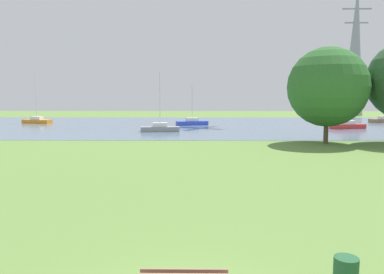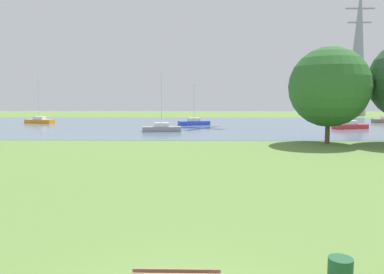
% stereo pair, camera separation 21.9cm
% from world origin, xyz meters
% --- Properties ---
extents(ground_plane, '(160.00, 160.00, 0.00)m').
position_xyz_m(ground_plane, '(0.00, 22.00, 0.00)').
color(ground_plane, olive).
extents(water_surface, '(140.00, 40.00, 0.02)m').
position_xyz_m(water_surface, '(0.00, 50.00, 0.01)').
color(water_surface, slate).
rests_on(water_surface, ground).
extents(sailboat_orange, '(5.02, 2.65, 7.93)m').
position_xyz_m(sailboat_orange, '(-25.84, 53.27, 0.48)').
color(sailboat_orange, orange).
rests_on(sailboat_orange, water_surface).
extents(sailboat_red, '(5.03, 2.72, 6.80)m').
position_xyz_m(sailboat_red, '(20.96, 43.92, 0.46)').
color(sailboat_red, red).
rests_on(sailboat_red, water_surface).
extents(sailboat_gray, '(4.92, 1.96, 7.34)m').
position_xyz_m(sailboat_gray, '(-4.34, 39.47, 0.47)').
color(sailboat_gray, gray).
rests_on(sailboat_gray, water_surface).
extents(sailboat_blue, '(5.03, 2.75, 6.24)m').
position_xyz_m(sailboat_blue, '(-0.45, 49.88, 0.45)').
color(sailboat_blue, blue).
rests_on(sailboat_blue, water_surface).
extents(tree_west_near, '(7.45, 7.45, 9.03)m').
position_xyz_m(tree_west_near, '(12.51, 28.09, 5.30)').
color(tree_west_near, brown).
rests_on(tree_west_near, ground).
extents(electricity_pylon, '(6.40, 4.40, 29.50)m').
position_xyz_m(electricity_pylon, '(35.71, 78.23, 14.76)').
color(electricity_pylon, gray).
rests_on(electricity_pylon, ground).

